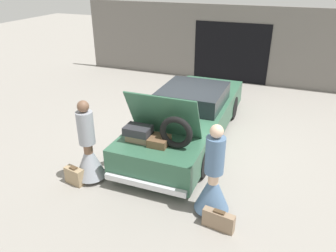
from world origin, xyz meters
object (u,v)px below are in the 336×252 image
at_px(person_left, 89,153).
at_px(suitcase_beside_left_person, 75,176).
at_px(car, 189,116).
at_px(person_right, 213,183).
at_px(suitcase_beside_right_person, 218,220).

xyz_separation_m(person_left, suitcase_beside_left_person, (-0.22, -0.26, -0.45)).
relative_size(car, suitcase_beside_left_person, 12.17).
bearing_deg(person_left, suitcase_beside_left_person, -49.24).
height_order(car, person_right, car).
bearing_deg(car, person_right, -63.58).
xyz_separation_m(person_left, person_right, (2.58, -0.08, -0.01)).
xyz_separation_m(person_right, suitcase_beside_right_person, (0.22, -0.38, -0.45)).
distance_m(person_left, person_right, 2.58).
bearing_deg(suitcase_beside_left_person, suitcase_beside_right_person, -3.75).
distance_m(person_left, suitcase_beside_right_person, 2.87).
height_order(person_left, suitcase_beside_right_person, person_left).
distance_m(person_right, suitcase_beside_left_person, 2.84).
distance_m(car, person_left, 2.83).
bearing_deg(suitcase_beside_right_person, person_left, 170.78).
relative_size(person_left, suitcase_beside_left_person, 3.98).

